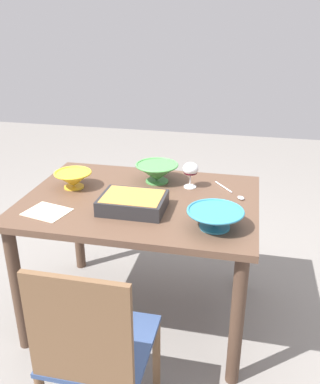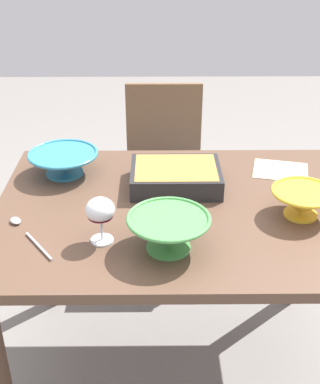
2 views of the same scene
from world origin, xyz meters
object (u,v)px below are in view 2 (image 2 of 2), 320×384
Objects in this scene: mixing_bowl at (302,201)px; serving_bowl at (64,162)px; casserole_dish at (175,176)px; small_bowl at (169,231)px; wine_glass at (100,212)px; napkin at (280,170)px; chair at (164,169)px; dining_table at (176,232)px; serving_spoon at (24,229)px.

mixing_bowl is 0.80× the size of serving_bowl.
casserole_dish is 1.30× the size of small_bowl.
wine_glass is 0.78m from napkin.
serving_bowl is at bearing 56.12° from chair.
mixing_bowl reaches higher than serving_bowl.
dining_table is 5.00× the size of small_bowl.
serving_spoon is (0.45, 0.95, 0.27)m from chair.
chair is 4.40× the size of napkin.
wine_glass reaches higher than casserole_dish.
casserole_dish reaches higher than dining_table.
small_bowl is 0.66m from napkin.
serving_spoon is (0.48, 0.15, 0.11)m from dining_table.
small_bowl reaches higher than casserole_dish.
chair is at bearing -115.11° from serving_spoon.
dining_table is 0.43m from mixing_bowl.
serving_bowl is (0.41, -0.10, 0.01)m from casserole_dish.
wine_glass is 0.41m from casserole_dish.
serving_bowl is 1.12× the size of serving_spoon.
napkin is (-0.63, -0.46, -0.10)m from wine_glass.
napkin is (-0.43, 0.55, 0.27)m from chair.
wine_glass is 0.63× the size of serving_spoon.
casserole_dish is at bearing -123.76° from wine_glass.
serving_bowl is 1.29× the size of napkin.
casserole_dish is 1.22× the size of serving_bowl.
serving_bowl is at bearing -30.29° from dining_table.
mixing_bowl is at bearing 153.15° from casserole_dish.
casserole_dish is at bearing -89.07° from dining_table.
dining_table is 0.20m from casserole_dish.
wine_glass is (0.20, 1.01, 0.37)m from chair.
wine_glass reaches higher than napkin.
serving_spoon is (0.44, -0.09, -0.05)m from small_bowl.
casserole_dish is 0.55m from serving_spoon.
serving_spoon reaches higher than dining_table.
casserole_dish is at bearing 92.32° from chair.
napkin is at bearing -155.22° from serving_spoon.
wine_glass is 0.71× the size of mixing_bowl.
casserole_dish is 1.37× the size of serving_spoon.
chair reaches higher than serving_spoon.
dining_table is at bearing 92.08° from chair.
serving_bowl is at bearing -20.47° from mixing_bowl.
casserole_dish reaches higher than serving_spoon.
small_bowl is at bearing 168.58° from wine_glass.
small_bowl is (0.03, 0.24, 0.16)m from dining_table.
napkin is at bearing 128.05° from chair.
mixing_bowl is at bearing 116.14° from chair.
napkin is (-0.43, -0.50, -0.06)m from small_bowl.
wine_glass reaches higher than serving_spoon.
serving_spoon is 0.96m from napkin.
mixing_bowl is 0.32m from napkin.
napkin reaches higher than dining_table.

